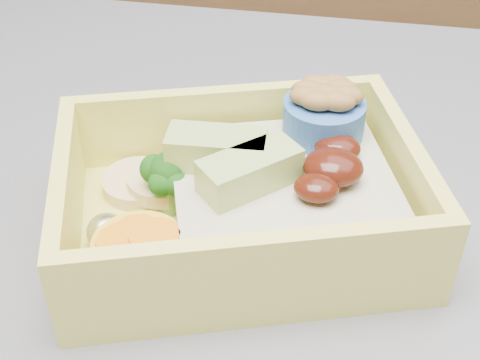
# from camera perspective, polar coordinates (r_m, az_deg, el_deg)

# --- Properties ---
(bento_box) EXTENTS (0.23, 0.20, 0.07)m
(bento_box) POSITION_cam_1_polar(r_m,az_deg,el_deg) (0.38, 0.94, -1.20)
(bento_box) COLOR #E4DF5E
(bento_box) RESTS_ON island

